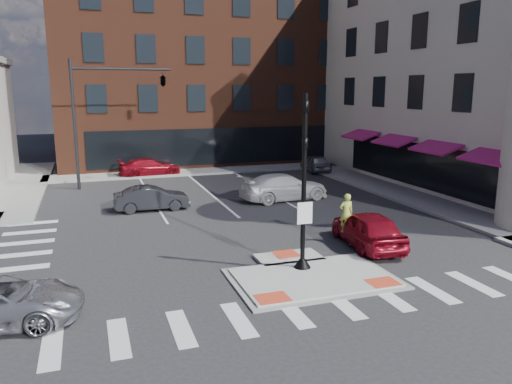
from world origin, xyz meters
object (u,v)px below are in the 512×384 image
object	(u,v)px
bg_car_silver	(316,163)
bg_car_dark	(152,198)
bg_car_red	(150,167)
cyclist	(346,226)
red_sedan	(368,229)
white_pickup	(284,187)

from	to	relation	value
bg_car_silver	bg_car_dark	bearing A→B (deg)	39.08
bg_car_dark	bg_car_silver	world-z (taller)	bg_car_silver
bg_car_dark	bg_car_red	xyz separation A→B (m)	(1.17, 10.50, 0.00)
bg_car_red	bg_car_silver	bearing A→B (deg)	-104.85
bg_car_silver	cyclist	distance (m)	17.77
red_sedan	bg_car_red	bearing A→B (deg)	-65.41
bg_car_dark	bg_car_silver	bearing A→B (deg)	-57.63
bg_car_silver	cyclist	world-z (taller)	cyclist
red_sedan	white_pickup	size ratio (longest dim) A/B	0.84
white_pickup	bg_car_dark	distance (m)	7.43
red_sedan	white_pickup	xyz separation A→B (m)	(0.01, 8.98, 0.01)
white_pickup	bg_car_dark	world-z (taller)	white_pickup
bg_car_dark	bg_car_red	size ratio (longest dim) A/B	0.88
white_pickup	bg_car_dark	xyz separation A→B (m)	(-7.43, -0.03, -0.11)
red_sedan	bg_car_dark	distance (m)	11.62
white_pickup	bg_car_red	distance (m)	12.20
bg_car_dark	bg_car_red	bearing A→B (deg)	-5.98
bg_car_dark	cyclist	xyz separation A→B (m)	(6.84, -8.20, 0.06)
white_pickup	cyclist	world-z (taller)	cyclist
bg_car_red	cyclist	distance (m)	19.54
cyclist	bg_car_dark	bearing A→B (deg)	-44.22
bg_car_silver	cyclist	xyz separation A→B (m)	(-6.50, -16.54, 0.05)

